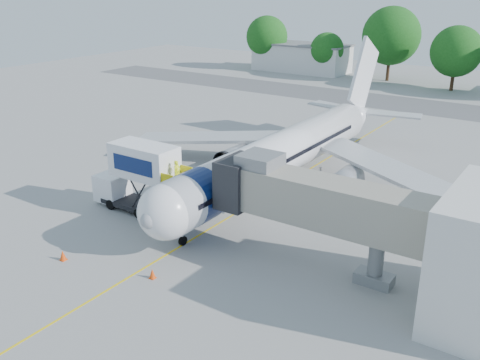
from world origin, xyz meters
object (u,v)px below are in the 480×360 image
Objects in this scene: aircraft at (284,153)px; catering_hiloader at (139,178)px; jet_bridge at (309,199)px; ground_tug at (88,310)px.

catering_hiloader is (-6.27, -11.12, -0.19)m from aircraft.
aircraft is 12.77m from catering_hiloader.
aircraft is 4.44× the size of catering_hiloader.
aircraft is at bearing 60.60° from catering_hiloader.
jet_bridge is at bearing 0.01° from catering_hiloader.
jet_bridge reaches higher than ground_tug.
catering_hiloader is at bearing 141.33° from ground_tug.
catering_hiloader reaches higher than ground_tug.
jet_bridge is at bearing -54.30° from aircraft.
jet_bridge is 1.64× the size of catering_hiloader.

